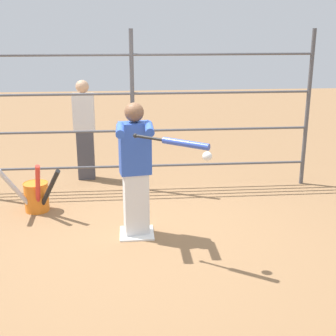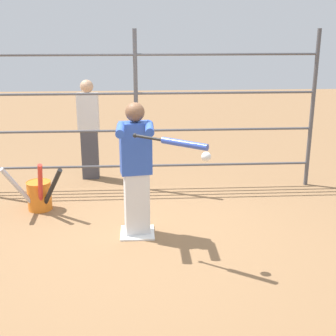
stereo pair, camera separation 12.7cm
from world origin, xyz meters
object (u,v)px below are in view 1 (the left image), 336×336
(softball_in_flight, at_px, (207,156))
(bat_bucket, at_px, (36,195))
(baseball_bat_swinging, at_px, (179,143))
(batter, at_px, (135,166))
(bystander_behind_fence, at_px, (84,129))

(softball_in_flight, distance_m, bat_bucket, 2.69)
(baseball_bat_swinging, relative_size, softball_in_flight, 7.57)
(batter, bearing_deg, softball_in_flight, 133.77)
(bat_bucket, xyz_separation_m, bystander_behind_fence, (-0.55, -1.33, 0.59))
(baseball_bat_swinging, bearing_deg, batter, -58.71)
(bat_bucket, bearing_deg, baseball_bat_swinging, 138.73)
(batter, xyz_separation_m, softball_in_flight, (-0.69, 0.72, 0.31))
(bat_bucket, distance_m, bystander_behind_fence, 1.56)
(baseball_bat_swinging, height_order, bat_bucket, baseball_bat_swinging)
(softball_in_flight, xyz_separation_m, bat_bucket, (2.00, -1.55, -0.93))
(batter, distance_m, softball_in_flight, 1.05)
(bat_bucket, bearing_deg, bystander_behind_fence, -112.58)
(bystander_behind_fence, bearing_deg, baseball_bat_swinging, 112.37)
(batter, xyz_separation_m, baseball_bat_swinging, (-0.42, 0.69, 0.44))
(baseball_bat_swinging, distance_m, bystander_behind_fence, 3.11)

